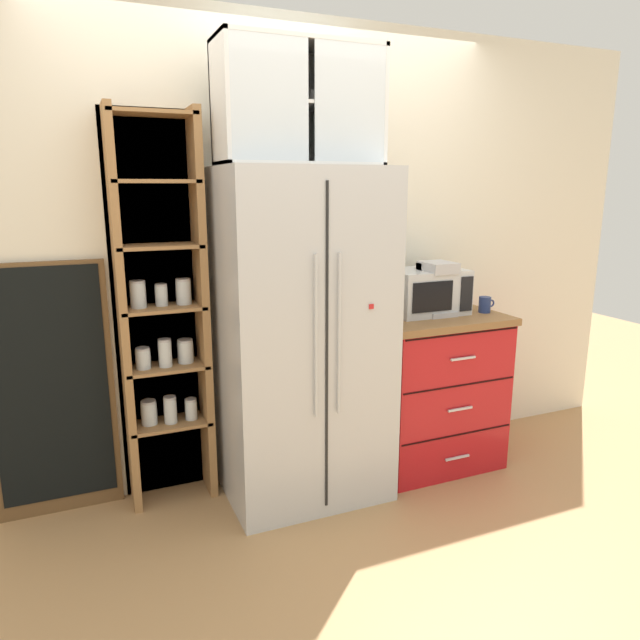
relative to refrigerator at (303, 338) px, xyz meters
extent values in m
plane|color=tan|center=(0.00, -0.03, -0.88)|extent=(10.57, 10.57, 0.00)
cube|color=silver|center=(0.00, 0.37, 0.40)|extent=(4.88, 0.10, 2.55)
cube|color=silver|center=(0.00, 0.00, 0.00)|extent=(0.84, 0.63, 1.76)
cube|color=black|center=(0.00, -0.32, 0.00)|extent=(0.01, 0.01, 1.62)
cylinder|color=silver|center=(-0.06, -0.33, 0.09)|extent=(0.02, 0.02, 0.79)
cylinder|color=silver|center=(0.06, -0.33, 0.09)|extent=(0.02, 0.02, 0.79)
cube|color=red|center=(0.24, -0.32, 0.21)|extent=(0.02, 0.01, 0.02)
cube|color=brown|center=(-0.68, 0.34, 0.14)|extent=(0.48, 0.04, 2.04)
cube|color=#9E7042|center=(-0.88, 0.21, 0.14)|extent=(0.04, 0.21, 2.04)
cube|color=#9E7042|center=(-0.48, 0.21, 0.14)|extent=(0.04, 0.21, 2.04)
cube|color=#9E7042|center=(-0.68, 0.21, -0.45)|extent=(0.42, 0.21, 0.02)
cylinder|color=silver|center=(-0.79, 0.22, -0.38)|extent=(0.08, 0.08, 0.12)
cylinder|color=beige|center=(-0.79, 0.22, -0.40)|extent=(0.07, 0.07, 0.08)
cylinder|color=#B2B2B7|center=(-0.79, 0.22, -0.32)|extent=(0.08, 0.08, 0.01)
cylinder|color=silver|center=(-0.68, 0.20, -0.38)|extent=(0.07, 0.07, 0.13)
cylinder|color=#382316|center=(-0.68, 0.20, -0.40)|extent=(0.06, 0.06, 0.09)
cylinder|color=#B2B2B7|center=(-0.68, 0.20, -0.30)|extent=(0.06, 0.06, 0.01)
cylinder|color=silver|center=(-0.57, 0.20, -0.39)|extent=(0.06, 0.06, 0.10)
cylinder|color=brown|center=(-0.57, 0.20, -0.41)|extent=(0.06, 0.06, 0.07)
cylinder|color=#B2B2B7|center=(-0.57, 0.20, -0.33)|extent=(0.06, 0.06, 0.01)
cube|color=#9E7042|center=(-0.68, 0.21, -0.14)|extent=(0.42, 0.21, 0.02)
cylinder|color=silver|center=(-0.80, 0.20, -0.08)|extent=(0.08, 0.08, 0.10)
cylinder|color=#CCB78C|center=(-0.80, 0.20, -0.09)|extent=(0.06, 0.06, 0.07)
cylinder|color=#B2B2B7|center=(-0.80, 0.20, -0.02)|extent=(0.07, 0.07, 0.01)
cylinder|color=silver|center=(-0.69, 0.19, -0.06)|extent=(0.07, 0.07, 0.14)
cylinder|color=white|center=(-0.69, 0.19, -0.08)|extent=(0.06, 0.06, 0.09)
cylinder|color=#B2B2B7|center=(-0.69, 0.19, 0.01)|extent=(0.06, 0.06, 0.01)
cylinder|color=silver|center=(-0.58, 0.22, -0.07)|extent=(0.08, 0.08, 0.11)
cylinder|color=#B77A38|center=(-0.58, 0.22, -0.09)|extent=(0.07, 0.07, 0.08)
cylinder|color=#B2B2B7|center=(-0.58, 0.22, -0.01)|extent=(0.08, 0.08, 0.01)
cube|color=#9E7042|center=(-0.68, 0.21, 0.18)|extent=(0.42, 0.21, 0.02)
cylinder|color=silver|center=(-0.80, 0.22, 0.25)|extent=(0.08, 0.08, 0.13)
cylinder|color=#E0C67F|center=(-0.80, 0.22, 0.23)|extent=(0.07, 0.07, 0.09)
cylinder|color=#B2B2B7|center=(-0.80, 0.22, 0.32)|extent=(0.07, 0.07, 0.01)
cylinder|color=silver|center=(-0.68, 0.23, 0.24)|extent=(0.06, 0.06, 0.10)
cylinder|color=white|center=(-0.68, 0.23, 0.22)|extent=(0.05, 0.05, 0.07)
cylinder|color=#B2B2B7|center=(-0.68, 0.23, 0.29)|extent=(0.06, 0.06, 0.01)
cylinder|color=silver|center=(-0.57, 0.23, 0.25)|extent=(0.08, 0.08, 0.12)
cylinder|color=#2D2D2D|center=(-0.57, 0.23, 0.23)|extent=(0.07, 0.07, 0.08)
cylinder|color=#B2B2B7|center=(-0.57, 0.23, 0.31)|extent=(0.07, 0.07, 0.01)
cube|color=#9E7042|center=(-0.68, 0.21, 0.49)|extent=(0.42, 0.21, 0.02)
cube|color=#9E7042|center=(-0.68, 0.21, 0.81)|extent=(0.42, 0.21, 0.02)
cube|color=#9E7042|center=(-0.68, 0.21, 1.12)|extent=(0.42, 0.21, 0.02)
cube|color=red|center=(0.84, 0.03, -0.43)|extent=(0.75, 0.57, 0.89)
cube|color=olive|center=(0.84, 0.03, 0.03)|extent=(0.78, 0.60, 0.04)
cube|color=black|center=(0.84, -0.26, -0.59)|extent=(0.73, 0.00, 0.01)
cube|color=silver|center=(0.84, -0.27, -0.73)|extent=(0.16, 0.01, 0.01)
cube|color=black|center=(0.84, -0.26, -0.30)|extent=(0.73, 0.00, 0.01)
cube|color=silver|center=(0.84, -0.27, -0.43)|extent=(0.16, 0.01, 0.01)
cube|color=black|center=(0.84, -0.26, 0.00)|extent=(0.73, 0.00, 0.01)
cube|color=silver|center=(0.84, -0.27, -0.14)|extent=(0.16, 0.01, 0.01)
cube|color=silver|center=(0.81, 0.08, 0.18)|extent=(0.44, 0.32, 0.26)
cube|color=black|center=(0.75, -0.09, 0.18)|extent=(0.26, 0.01, 0.17)
cube|color=black|center=(0.98, -0.09, 0.18)|extent=(0.08, 0.01, 0.20)
cube|color=#B7B7BC|center=(0.84, 0.01, 0.06)|extent=(0.17, 0.20, 0.03)
cube|color=#B7B7BC|center=(0.84, 0.08, 0.20)|extent=(0.17, 0.06, 0.30)
cube|color=#B7B7BC|center=(0.84, 0.01, 0.33)|extent=(0.17, 0.20, 0.06)
cylinder|color=black|center=(0.84, 0.00, 0.14)|extent=(0.11, 0.11, 0.12)
cylinder|color=navy|center=(1.14, -0.05, 0.10)|extent=(0.07, 0.07, 0.09)
torus|color=navy|center=(1.19, -0.05, 0.10)|extent=(0.05, 0.01, 0.05)
cylinder|color=brown|center=(0.84, 0.00, 0.13)|extent=(0.07, 0.07, 0.16)
cone|color=brown|center=(0.84, 0.00, 0.22)|extent=(0.07, 0.07, 0.04)
cylinder|color=brown|center=(0.84, 0.00, 0.25)|extent=(0.03, 0.03, 0.07)
cylinder|color=black|center=(0.84, 0.00, 0.29)|extent=(0.03, 0.03, 0.01)
cube|color=silver|center=(0.00, 0.17, 1.17)|extent=(0.81, 0.02, 0.58)
cube|color=silver|center=(0.00, 0.02, 1.45)|extent=(0.81, 0.32, 0.02)
cube|color=silver|center=(0.00, 0.02, 0.89)|extent=(0.81, 0.32, 0.02)
cube|color=silver|center=(-0.40, 0.02, 1.17)|extent=(0.02, 0.32, 0.58)
cube|color=silver|center=(0.40, 0.02, 1.17)|extent=(0.02, 0.32, 0.58)
cube|color=silver|center=(0.00, 0.02, 1.17)|extent=(0.78, 0.30, 0.02)
cube|color=silver|center=(-0.20, -0.13, 1.17)|extent=(0.37, 0.01, 0.54)
cube|color=silver|center=(0.20, -0.13, 1.17)|extent=(0.37, 0.01, 0.54)
cylinder|color=silver|center=(-0.28, 0.02, 0.90)|extent=(0.05, 0.05, 0.00)
cylinder|color=silver|center=(-0.28, 0.02, 0.93)|extent=(0.01, 0.01, 0.07)
cone|color=silver|center=(-0.28, 0.02, 0.99)|extent=(0.06, 0.06, 0.05)
cylinder|color=silver|center=(0.00, 0.02, 0.90)|extent=(0.05, 0.05, 0.00)
cylinder|color=silver|center=(0.00, 0.02, 0.93)|extent=(0.01, 0.01, 0.07)
cone|color=silver|center=(0.00, 0.02, 0.99)|extent=(0.06, 0.06, 0.05)
cylinder|color=silver|center=(0.28, 0.02, 0.90)|extent=(0.05, 0.05, 0.00)
cylinder|color=silver|center=(0.28, 0.02, 0.93)|extent=(0.01, 0.01, 0.07)
cone|color=silver|center=(0.28, 0.02, 0.99)|extent=(0.06, 0.06, 0.05)
cylinder|color=white|center=(-0.24, 0.02, 1.21)|extent=(0.06, 0.06, 0.07)
cylinder|color=white|center=(-0.08, 0.02, 1.21)|extent=(0.06, 0.06, 0.07)
cylinder|color=white|center=(0.08, 0.02, 1.21)|extent=(0.06, 0.06, 0.07)
cylinder|color=white|center=(0.24, 0.02, 1.21)|extent=(0.06, 0.06, 0.07)
cube|color=brown|center=(-1.24, 0.30, -0.22)|extent=(0.60, 0.04, 1.31)
cube|color=black|center=(-1.24, 0.28, -0.19)|extent=(0.54, 0.01, 1.21)
camera|label=1|loc=(-1.07, -2.75, 0.78)|focal=32.34mm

